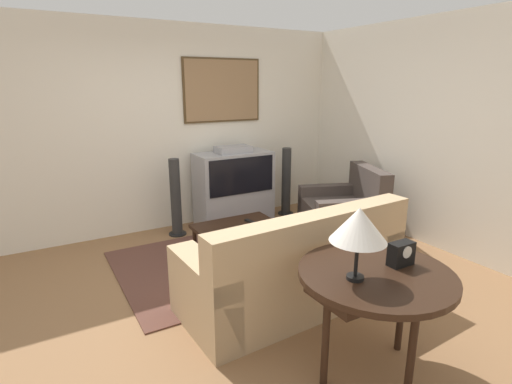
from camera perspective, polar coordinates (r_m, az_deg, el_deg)
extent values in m
plane|color=#8E6642|center=(3.97, -2.58, -14.03)|extent=(12.00, 12.00, 0.00)
cube|color=silver|center=(5.48, -13.21, 8.70)|extent=(12.00, 0.06, 2.70)
cube|color=#4C381E|center=(5.71, -4.83, 14.27)|extent=(1.15, 0.03, 0.86)
cube|color=#93704C|center=(5.70, -4.75, 14.27)|extent=(1.10, 0.01, 0.81)
cube|color=silver|center=(5.25, 23.87, 7.52)|extent=(0.06, 12.00, 2.70)
cube|color=brown|center=(4.63, -2.71, -9.42)|extent=(2.60, 1.82, 0.01)
cube|color=#9E9EA3|center=(5.70, -3.15, -2.20)|extent=(1.06, 0.50, 0.46)
cube|color=#9E9EA3|center=(5.57, -3.23, 2.81)|extent=(1.06, 0.50, 0.56)
cube|color=black|center=(5.35, -2.00, 2.30)|extent=(0.95, 0.01, 0.49)
cube|color=#9E9EA3|center=(5.51, -3.28, 6.11)|extent=(0.48, 0.27, 0.09)
cube|color=tan|center=(3.73, 4.93, -12.15)|extent=(2.02, 0.97, 0.46)
cube|color=tan|center=(3.30, 8.60, -7.06)|extent=(1.99, 0.32, 0.48)
cube|color=tan|center=(4.24, 14.44, -7.90)|extent=(0.28, 0.88, 0.62)
cube|color=tan|center=(3.29, -7.57, -14.65)|extent=(0.28, 0.88, 0.62)
cube|color=#877154|center=(3.70, 12.44, -5.86)|extent=(0.37, 0.14, 0.34)
cube|color=#877154|center=(3.17, 0.79, -9.17)|extent=(0.37, 0.14, 0.34)
cube|color=#473D38|center=(5.35, 11.97, -3.78)|extent=(1.18, 1.18, 0.45)
cube|color=#473D38|center=(5.36, 15.88, 1.05)|extent=(0.49, 0.92, 0.45)
cube|color=#473D38|center=(5.66, 10.64, -1.88)|extent=(0.91, 0.47, 0.59)
cube|color=#473D38|center=(4.99, 13.57, -4.41)|extent=(0.91, 0.47, 0.59)
cube|color=black|center=(4.57, -2.92, -4.85)|extent=(0.94, 0.53, 0.04)
cylinder|color=black|center=(4.30, -6.59, -9.10)|extent=(0.04, 0.04, 0.35)
cylinder|color=black|center=(4.66, 2.97, -7.01)|extent=(0.04, 0.04, 0.35)
cylinder|color=black|center=(4.67, -8.74, -7.14)|extent=(0.04, 0.04, 0.35)
cylinder|color=black|center=(5.00, 0.26, -5.38)|extent=(0.04, 0.04, 0.35)
cylinder|color=black|center=(2.79, 16.76, -11.21)|extent=(1.02, 1.02, 0.04)
cube|color=black|center=(2.81, 16.66, -12.34)|extent=(0.87, 0.41, 0.08)
cylinder|color=black|center=(2.79, 9.93, -19.71)|extent=(0.05, 0.05, 0.71)
cylinder|color=black|center=(3.23, 20.09, -15.17)|extent=(0.05, 0.05, 0.71)
cylinder|color=black|center=(2.80, 21.35, -20.55)|extent=(0.05, 0.05, 0.71)
cylinder|color=black|center=(2.64, 13.97, -11.75)|extent=(0.11, 0.11, 0.02)
cylinder|color=black|center=(2.55, 14.28, -7.45)|extent=(0.02, 0.02, 0.40)
cone|color=silver|center=(2.50, 14.48, -4.53)|extent=(0.35, 0.35, 0.21)
cube|color=black|center=(2.88, 20.01, -8.29)|extent=(0.18, 0.09, 0.16)
cylinder|color=white|center=(2.85, 20.80, -8.06)|extent=(0.08, 0.01, 0.08)
cube|color=black|center=(4.62, -0.86, -4.22)|extent=(0.07, 0.16, 0.02)
cylinder|color=black|center=(5.43, -11.14, -5.85)|extent=(0.23, 0.23, 0.02)
cylinder|color=#2D2D2D|center=(5.27, -11.42, -0.79)|extent=(0.14, 0.14, 1.02)
cylinder|color=black|center=(6.16, 4.24, -3.02)|extent=(0.23, 0.23, 0.02)
cylinder|color=#2D2D2D|center=(6.02, 4.33, 1.49)|extent=(0.14, 0.14, 1.02)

